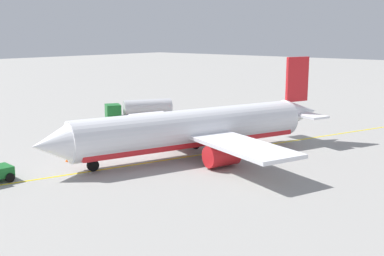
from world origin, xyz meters
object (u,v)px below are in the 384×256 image
(fuel_tanker, at_px, (141,109))
(safety_cone_nose, at_px, (68,159))
(airplane, at_px, (196,129))
(refueling_worker, at_px, (141,120))

(fuel_tanker, distance_m, safety_cone_nose, 23.12)
(airplane, relative_size, safety_cone_nose, 59.79)
(refueling_worker, bearing_deg, safety_cone_nose, 24.62)
(fuel_tanker, xyz_separation_m, refueling_worker, (2.65, 2.74, -0.90))
(fuel_tanker, xyz_separation_m, safety_cone_nose, (20.36, 10.86, -1.45))
(airplane, xyz_separation_m, refueling_worker, (-7.56, -16.35, -1.98))
(fuel_tanker, bearing_deg, refueling_worker, 45.98)
(fuel_tanker, height_order, safety_cone_nose, fuel_tanker)
(airplane, distance_m, fuel_tanker, 21.67)
(airplane, bearing_deg, refueling_worker, -114.81)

